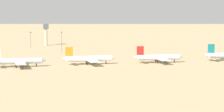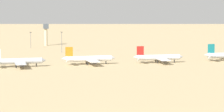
% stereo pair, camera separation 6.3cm
% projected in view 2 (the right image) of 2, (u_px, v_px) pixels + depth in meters
% --- Properties ---
extents(ground, '(4000.00, 4000.00, 0.00)m').
position_uv_depth(ground, '(95.00, 66.00, 347.59)').
color(ground, tan).
extents(ridge_center, '(263.79, 246.39, 72.27)m').
position_uv_depth(ridge_center, '(30.00, 5.00, 1243.70)').
color(ridge_center, slate).
rests_on(ridge_center, ground).
extents(ridge_far_east, '(306.94, 232.06, 96.40)m').
position_uv_depth(ridge_far_east, '(189.00, 0.00, 1465.68)').
color(ridge_far_east, slate).
rests_on(ridge_far_east, ground).
extents(parked_jet_white_1, '(38.76, 32.48, 12.83)m').
position_uv_depth(parked_jet_white_1, '(18.00, 61.00, 340.01)').
color(parked_jet_white_1, silver).
rests_on(parked_jet_white_1, ground).
extents(parked_jet_orange_2, '(39.01, 32.67, 12.92)m').
position_uv_depth(parked_jet_orange_2, '(88.00, 59.00, 354.15)').
color(parked_jet_orange_2, white).
rests_on(parked_jet_orange_2, ground).
extents(parked_jet_red_3, '(38.02, 32.05, 12.55)m').
position_uv_depth(parked_jet_red_3, '(158.00, 57.00, 363.80)').
color(parked_jet_red_3, silver).
rests_on(parked_jet_red_3, ground).
extents(control_tower, '(5.20, 5.20, 22.17)m').
position_uv_depth(control_tower, '(46.00, 32.00, 506.64)').
color(control_tower, '#C6B793').
rests_on(control_tower, ground).
extents(light_pole_west, '(1.80, 0.50, 15.49)m').
position_uv_depth(light_pole_west, '(31.00, 39.00, 479.88)').
color(light_pole_west, '#59595E').
rests_on(light_pole_west, ground).
extents(light_pole_mid, '(1.80, 0.50, 18.26)m').
position_uv_depth(light_pole_mid, '(62.00, 41.00, 437.62)').
color(light_pole_mid, '#59595E').
rests_on(light_pole_mid, ground).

